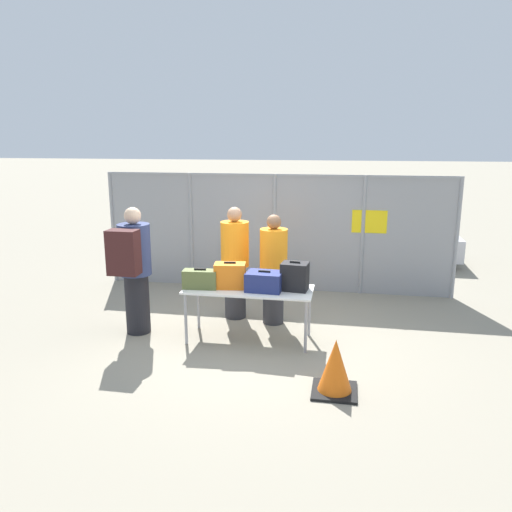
% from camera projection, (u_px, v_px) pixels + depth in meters
% --- Properties ---
extents(ground_plane, '(120.00, 120.00, 0.00)m').
position_uv_depth(ground_plane, '(250.00, 336.00, 7.05)').
color(ground_plane, gray).
extents(fence_section, '(6.34, 0.07, 2.11)m').
position_uv_depth(fence_section, '(275.00, 230.00, 9.02)').
color(fence_section, gray).
rests_on(fence_section, ground_plane).
extents(inspection_table, '(1.73, 0.70, 0.74)m').
position_uv_depth(inspection_table, '(249.00, 293.00, 6.75)').
color(inspection_table, silver).
rests_on(inspection_table, ground_plane).
extents(suitcase_olive, '(0.48, 0.24, 0.28)m').
position_uv_depth(suitcase_olive, '(200.00, 279.00, 6.74)').
color(suitcase_olive, '#566033').
rests_on(suitcase_olive, inspection_table).
extents(suitcase_orange, '(0.45, 0.32, 0.36)m').
position_uv_depth(suitcase_orange, '(230.00, 276.00, 6.75)').
color(suitcase_orange, orange).
rests_on(suitcase_orange, inspection_table).
extents(suitcase_navy, '(0.49, 0.37, 0.28)m').
position_uv_depth(suitcase_navy, '(264.00, 281.00, 6.63)').
color(suitcase_navy, navy).
rests_on(suitcase_navy, inspection_table).
extents(suitcase_black, '(0.37, 0.31, 0.40)m').
position_uv_depth(suitcase_black, '(295.00, 276.00, 6.64)').
color(suitcase_black, black).
rests_on(suitcase_black, inspection_table).
extents(traveler_hooded, '(0.45, 0.69, 1.80)m').
position_uv_depth(traveler_hooded, '(133.00, 266.00, 6.90)').
color(traveler_hooded, black).
rests_on(traveler_hooded, ground_plane).
extents(security_worker_near, '(0.41, 0.41, 1.65)m').
position_uv_depth(security_worker_near, '(274.00, 268.00, 7.36)').
color(security_worker_near, '#2D2D33').
rests_on(security_worker_near, ground_plane).
extents(security_worker_far, '(0.43, 0.43, 1.72)m').
position_uv_depth(security_worker_far, '(235.00, 261.00, 7.59)').
color(security_worker_far, '#2D2D33').
rests_on(security_worker_far, ground_plane).
extents(utility_trailer, '(4.44, 2.14, 0.64)m').
position_uv_depth(utility_trailer, '(377.00, 244.00, 11.30)').
color(utility_trailer, '#B2B2B7').
rests_on(utility_trailer, ground_plane).
extents(traffic_cone, '(0.49, 0.49, 0.61)m').
position_uv_depth(traffic_cone, '(335.00, 368.00, 5.41)').
color(traffic_cone, black).
rests_on(traffic_cone, ground_plane).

